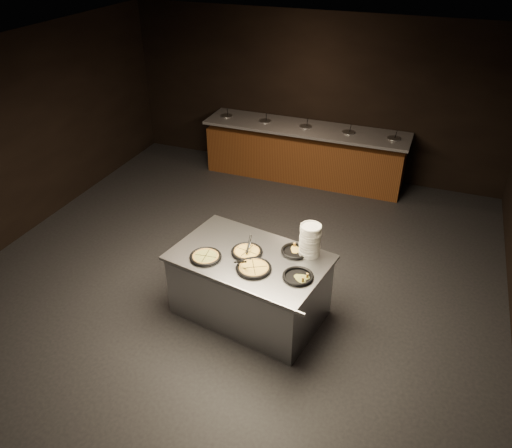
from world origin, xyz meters
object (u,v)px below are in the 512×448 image
object	(u,v)px
pan_veggie_whole	(206,257)
pan_cheese_whole	(247,252)
plate_stack	(310,240)
serving_counter	(250,286)

from	to	relation	value
pan_veggie_whole	pan_cheese_whole	world-z (taller)	same
plate_stack	pan_veggie_whole	size ratio (longest dim) A/B	1.05
serving_counter	pan_veggie_whole	world-z (taller)	pan_veggie_whole
plate_stack	pan_cheese_whole	xyz separation A→B (m)	(-0.69, -0.24, -0.18)
serving_counter	plate_stack	distance (m)	0.95
pan_veggie_whole	serving_counter	bearing A→B (deg)	24.69
plate_stack	serving_counter	bearing A→B (deg)	-155.62
plate_stack	pan_veggie_whole	world-z (taller)	plate_stack
plate_stack	pan_veggie_whole	bearing A→B (deg)	-155.49
pan_cheese_whole	serving_counter	bearing A→B (deg)	-43.97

